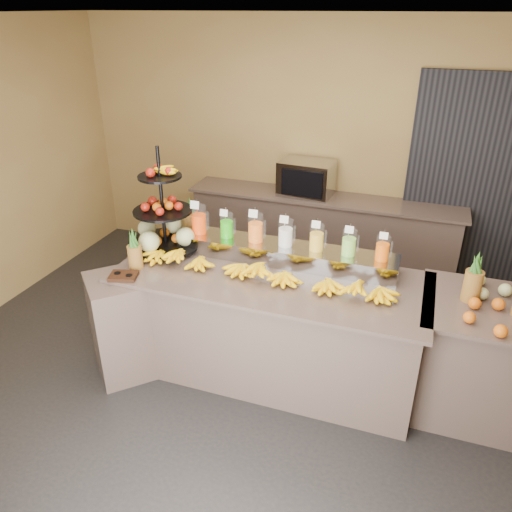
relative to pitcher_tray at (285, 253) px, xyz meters
The scene contains 20 objects.
ground 1.16m from the pitcher_tray, 93.76° to the right, with size 6.00×6.00×0.00m, color black.
room_envelope 0.91m from the pitcher_tray, 54.06° to the left, with size 6.04×5.02×2.82m.
buffet_counter 0.65m from the pitcher_tray, 115.61° to the right, with size 2.75×1.25×0.93m.
right_counter 1.76m from the pitcher_tray, ahead, with size 1.08×0.88×0.93m.
back_ledge 1.75m from the pitcher_tray, 91.31° to the left, with size 3.10×0.55×0.93m.
pitcher_tray is the anchor object (origin of this frame).
juice_pitcher_orange_a 0.80m from the pitcher_tray, behind, with size 0.13×0.14×0.32m.
juice_pitcher_green 0.55m from the pitcher_tray, behind, with size 0.11×0.12×0.28m.
juice_pitcher_orange_b 0.32m from the pitcher_tray, behind, with size 0.13×0.13×0.31m.
juice_pitcher_milk 0.17m from the pitcher_tray, 101.37° to the right, with size 0.12×0.13×0.29m.
juice_pitcher_lemon 0.31m from the pitcher_tray, ahead, with size 0.12×0.12×0.29m.
juice_pitcher_lime 0.55m from the pitcher_tray, ahead, with size 0.11×0.12×0.28m.
juice_pitcher_orange_c 0.80m from the pitcher_tray, ahead, with size 0.11×0.11×0.26m.
banana_heap 0.34m from the pitcher_tray, 105.40° to the right, with size 2.13×0.19×0.18m.
fruit_stand 1.04m from the pitcher_tray, behind, with size 0.78×0.78×0.91m.
condiment_caddy 1.32m from the pitcher_tray, 148.24° to the right, with size 0.21×0.16×0.03m, color black.
pineapple_left_a 1.23m from the pitcher_tray, 155.34° to the right, with size 0.12×0.12×0.36m.
pineapple_left_b 0.96m from the pitcher_tray, behind, with size 0.13×0.13×0.40m.
right_fruit_pile 1.61m from the pitcher_tray, 10.28° to the right, with size 0.45×0.43×0.24m.
oven_warmer 1.69m from the pitcher_tray, 98.28° to the left, with size 0.58×0.41×0.39m, color gray.
Camera 1 is at (1.04, -3.01, 2.86)m, focal length 35.00 mm.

